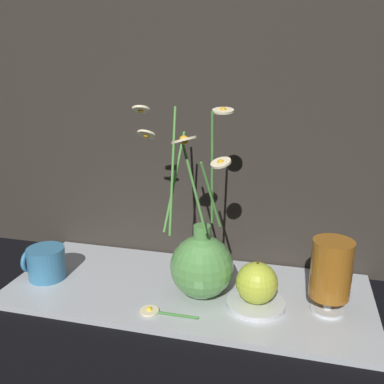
% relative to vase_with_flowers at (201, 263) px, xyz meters
% --- Properties ---
extents(ground_plane, '(6.00, 6.00, 0.00)m').
position_rel_vase_with_flowers_xyz_m(ground_plane, '(-0.03, 0.02, -0.08)').
color(ground_plane, black).
extents(shelf, '(0.74, 0.31, 0.01)m').
position_rel_vase_with_flowers_xyz_m(shelf, '(-0.03, 0.02, -0.08)').
color(shelf, '#B2B7BC').
rests_on(shelf, ground_plane).
extents(backdrop_wall, '(1.24, 0.02, 1.10)m').
position_rel_vase_with_flowers_xyz_m(backdrop_wall, '(-0.03, 0.19, 0.47)').
color(backdrop_wall, '#2D2823').
rests_on(backdrop_wall, ground_plane).
extents(vase_with_flowers, '(0.20, 0.14, 0.38)m').
position_rel_vase_with_flowers_xyz_m(vase_with_flowers, '(0.00, 0.00, 0.00)').
color(vase_with_flowers, '#59994C').
rests_on(vase_with_flowers, shelf).
extents(yellow_mug, '(0.09, 0.08, 0.07)m').
position_rel_vase_with_flowers_xyz_m(yellow_mug, '(-0.34, -0.01, -0.04)').
color(yellow_mug, teal).
rests_on(yellow_mug, shelf).
extents(tea_glass, '(0.08, 0.08, 0.14)m').
position_rel_vase_with_flowers_xyz_m(tea_glass, '(0.24, 0.00, 0.01)').
color(tea_glass, silver).
rests_on(tea_glass, shelf).
extents(saucer_plate, '(0.11, 0.11, 0.01)m').
position_rel_vase_with_flowers_xyz_m(saucer_plate, '(0.11, -0.01, -0.07)').
color(saucer_plate, silver).
rests_on(saucer_plate, shelf).
extents(orange_fruit, '(0.08, 0.08, 0.09)m').
position_rel_vase_with_flowers_xyz_m(orange_fruit, '(0.11, -0.01, -0.02)').
color(orange_fruit, '#B7C638').
rests_on(orange_fruit, saucer_plate).
extents(loose_daisy, '(0.12, 0.04, 0.01)m').
position_rel_vase_with_flowers_xyz_m(loose_daisy, '(-0.07, -0.09, -0.07)').
color(loose_daisy, '#3D7A33').
rests_on(loose_daisy, shelf).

